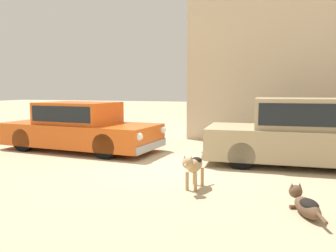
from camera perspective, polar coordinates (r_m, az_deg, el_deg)
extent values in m
plane|color=tan|center=(7.76, -0.74, -6.76)|extent=(80.00, 80.00, 0.00)
cube|color=#D15619|center=(10.00, -14.73, -1.33)|extent=(4.68, 2.11, 0.63)
cube|color=#D15619|center=(9.97, -15.03, 2.20)|extent=(2.20, 1.69, 0.60)
cube|color=black|center=(9.97, -15.03, 2.25)|extent=(2.04, 1.70, 0.42)
cube|color=#999BA0|center=(8.85, -2.97, -3.44)|extent=(0.24, 1.76, 0.20)
cube|color=#999BA0|center=(11.54, -23.65, -1.70)|extent=(0.24, 1.76, 0.20)
sphere|color=silver|center=(9.43, -0.93, -0.71)|extent=(0.20, 0.20, 0.20)
sphere|color=silver|center=(8.15, -4.98, -1.82)|extent=(0.20, 0.20, 0.20)
cube|color=red|center=(12.04, -21.06, 0.45)|extent=(0.05, 0.18, 0.18)
cube|color=red|center=(10.98, -26.66, -0.31)|extent=(0.05, 0.18, 0.18)
cylinder|color=black|center=(9.94, -5.61, -2.01)|extent=(0.66, 0.25, 0.65)
cylinder|color=black|center=(8.59, -10.67, -3.39)|extent=(0.66, 0.25, 0.65)
cylinder|color=black|center=(11.49, -17.71, -1.17)|extent=(0.66, 0.25, 0.65)
cylinder|color=black|center=(10.34, -23.44, -2.18)|extent=(0.66, 0.25, 0.65)
cube|color=tan|center=(8.31, 21.51, -2.77)|extent=(4.31, 1.96, 0.71)
cube|color=tan|center=(8.24, 21.41, 2.05)|extent=(2.02, 1.59, 0.69)
cube|color=black|center=(8.23, 21.41, 2.12)|extent=(1.87, 1.61, 0.48)
cube|color=#999BA0|center=(8.39, 7.08, -4.01)|extent=(0.21, 1.70, 0.20)
cube|color=red|center=(9.06, 7.80, -0.55)|extent=(0.05, 0.18, 0.18)
cube|color=red|center=(7.60, 6.29, -1.82)|extent=(0.05, 0.18, 0.18)
cylinder|color=black|center=(9.06, 12.96, -3.10)|extent=(0.61, 0.23, 0.60)
cylinder|color=black|center=(7.56, 12.44, -4.93)|extent=(0.61, 0.23, 0.60)
cylinder|color=tan|center=(5.84, 4.69, -9.48)|extent=(0.06, 0.06, 0.33)
cylinder|color=tan|center=(5.89, 3.27, -9.34)|extent=(0.06, 0.06, 0.33)
cylinder|color=tan|center=(6.19, 5.86, -8.59)|extent=(0.06, 0.06, 0.33)
cylinder|color=tan|center=(6.24, 4.51, -8.47)|extent=(0.06, 0.06, 0.33)
ellipsoid|color=tan|center=(5.98, 4.62, -6.66)|extent=(0.26, 0.60, 0.24)
ellipsoid|color=black|center=(6.01, 4.76, -5.95)|extent=(0.22, 0.34, 0.13)
sphere|color=tan|center=(5.63, 3.41, -6.35)|extent=(0.20, 0.20, 0.20)
cone|color=tan|center=(5.54, 3.04, -6.71)|extent=(0.12, 0.12, 0.11)
cone|color=tan|center=(5.59, 3.98, -5.52)|extent=(0.07, 0.07, 0.09)
cone|color=tan|center=(5.63, 2.85, -5.43)|extent=(0.07, 0.07, 0.09)
cylinder|color=tan|center=(6.30, 5.72, -5.42)|extent=(0.06, 0.19, 0.16)
cylinder|color=brown|center=(5.37, 20.55, -12.77)|extent=(0.11, 0.09, 0.06)
cylinder|color=brown|center=(5.43, 21.95, -12.64)|extent=(0.11, 0.09, 0.06)
ellipsoid|color=brown|center=(5.12, 22.64, -12.74)|extent=(0.45, 0.70, 0.25)
ellipsoid|color=black|center=(5.05, 22.91, -12.18)|extent=(0.34, 0.42, 0.13)
sphere|color=brown|center=(5.43, 20.91, -10.38)|extent=(0.20, 0.20, 0.20)
cone|color=brown|center=(5.52, 20.49, -10.24)|extent=(0.14, 0.14, 0.11)
cone|color=brown|center=(5.38, 20.37, -9.52)|extent=(0.09, 0.09, 0.09)
cone|color=brown|center=(5.43, 21.53, -9.44)|extent=(0.09, 0.09, 0.09)
cylinder|color=brown|center=(4.76, 24.76, -14.08)|extent=(0.13, 0.24, 0.09)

